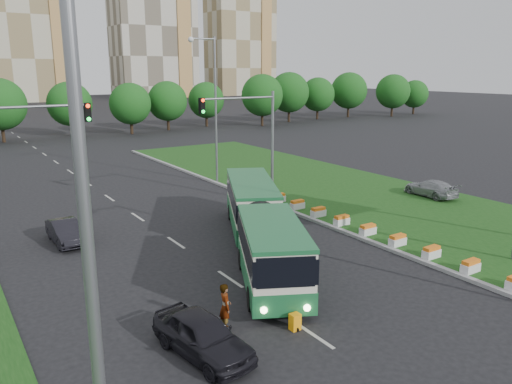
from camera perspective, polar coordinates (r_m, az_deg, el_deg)
ground at (r=24.97m, az=3.05°, el=-8.39°), size 360.00×360.00×0.00m
grass_median at (r=38.87m, az=11.53°, el=-0.40°), size 14.00×60.00×0.15m
median_kerb at (r=34.44m, az=3.28°, el=-1.94°), size 0.30×60.00×0.18m
lane_markings at (r=41.13m, az=-17.24°, el=-0.07°), size 0.20×100.00×0.01m
flower_planters at (r=30.32m, az=11.18°, el=-3.68°), size 1.10×20.30×0.60m
traffic_mast_median at (r=34.31m, az=-0.33°, el=6.99°), size 5.76×0.32×8.00m
traffic_mast_left at (r=28.06m, az=-26.07°, el=4.05°), size 5.76×0.32×8.00m
street_lamps at (r=30.72m, az=-12.68°, el=7.07°), size 36.00×60.00×12.00m
tree_line at (r=77.47m, az=-15.64°, el=9.66°), size 120.00×8.00×9.00m
apartment_tower_ceast at (r=171.71m, az=-24.83°, el=17.80°), size 25.00×15.00×50.00m
apartment_tower_east at (r=182.60m, az=-11.71°, el=17.96°), size 27.00×15.00×47.00m
midrise_east at (r=198.23m, az=-1.82°, el=16.86°), size 24.00×14.00×40.00m
articulated_bus at (r=26.06m, az=-0.30°, el=-3.65°), size 2.48×15.94×2.62m
car_left_near at (r=17.57m, az=-6.13°, el=-15.96°), size 2.36×4.47×1.45m
car_left_far at (r=29.81m, az=-20.95°, el=-4.27°), size 1.43×3.94×1.29m
car_median at (r=39.68m, az=19.34°, el=0.42°), size 2.02×4.40×1.25m
pedestrian at (r=18.93m, az=-3.53°, el=-12.95°), size 0.62×0.76×1.82m
shopping_trolley at (r=19.18m, az=4.48°, el=-14.58°), size 0.37×0.40×0.64m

